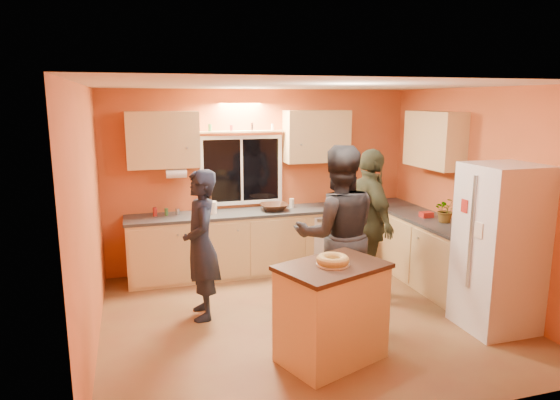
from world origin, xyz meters
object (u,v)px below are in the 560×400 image
object	(u,v)px
person_left	(201,245)
person_right	(370,224)
island	(332,312)
person_center	(337,235)
refrigerator	(499,248)

from	to	relation	value
person_left	person_right	xyz separation A→B (m)	(2.10, 0.04, 0.08)
island	person_right	distance (m)	1.79
island	person_center	size ratio (longest dim) A/B	0.58
person_left	person_right	size ratio (longest dim) A/B	0.91
refrigerator	person_right	size ratio (longest dim) A/B	0.96
island	person_right	world-z (taller)	person_right
refrigerator	island	distance (m)	2.02
person_center	refrigerator	bearing A→B (deg)	166.73
refrigerator	person_center	size ratio (longest dim) A/B	0.91
island	person_center	distance (m)	1.04
refrigerator	island	size ratio (longest dim) A/B	1.56
person_center	person_right	bearing A→B (deg)	-130.63
refrigerator	person_right	xyz separation A→B (m)	(-0.91, 1.23, 0.03)
refrigerator	island	bearing A→B (deg)	-176.24
person_center	person_right	size ratio (longest dim) A/B	1.06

